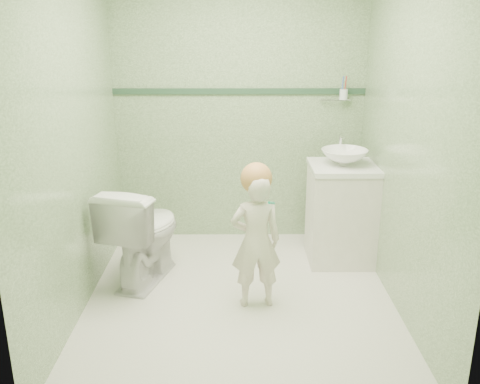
{
  "coord_description": "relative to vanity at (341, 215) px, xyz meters",
  "views": [
    {
      "loc": [
        -0.02,
        -3.39,
        1.93
      ],
      "look_at": [
        0.0,
        0.15,
        0.78
      ],
      "focal_mm": 39.49,
      "sensor_mm": 36.0,
      "label": 1
    }
  ],
  "objects": [
    {
      "name": "ground",
      "position": [
        -0.84,
        -0.7,
        -0.4
      ],
      "size": [
        2.5,
        2.5,
        0.0
      ],
      "primitive_type": "plane",
      "color": "white",
      "rests_on": "ground"
    },
    {
      "name": "room_shell",
      "position": [
        -0.84,
        -0.7,
        0.8
      ],
      "size": [
        2.5,
        2.54,
        2.4
      ],
      "color": "gray",
      "rests_on": "ground"
    },
    {
      "name": "trim_stripe",
      "position": [
        -0.84,
        0.54,
        0.95
      ],
      "size": [
        2.2,
        0.02,
        0.05
      ],
      "primitive_type": "cube",
      "color": "#274631",
      "rests_on": "room_shell"
    },
    {
      "name": "vanity",
      "position": [
        0.0,
        0.0,
        0.0
      ],
      "size": [
        0.52,
        0.5,
        0.8
      ],
      "primitive_type": "cube",
      "color": "silver",
      "rests_on": "ground"
    },
    {
      "name": "counter",
      "position": [
        0.0,
        0.0,
        0.41
      ],
      "size": [
        0.54,
        0.52,
        0.04
      ],
      "primitive_type": "cube",
      "color": "white",
      "rests_on": "vanity"
    },
    {
      "name": "basin",
      "position": [
        0.0,
        0.0,
        0.49
      ],
      "size": [
        0.37,
        0.37,
        0.13
      ],
      "primitive_type": "imported",
      "color": "white",
      "rests_on": "counter"
    },
    {
      "name": "faucet",
      "position": [
        0.0,
        0.19,
        0.57
      ],
      "size": [
        0.03,
        0.13,
        0.18
      ],
      "color": "silver",
      "rests_on": "counter"
    },
    {
      "name": "cup_holder",
      "position": [
        0.05,
        0.48,
        0.93
      ],
      "size": [
        0.26,
        0.07,
        0.21
      ],
      "color": "silver",
      "rests_on": "room_shell"
    },
    {
      "name": "toilet",
      "position": [
        -1.58,
        -0.34,
        -0.01
      ],
      "size": [
        0.64,
        0.86,
        0.78
      ],
      "primitive_type": "imported",
      "rotation": [
        0.0,
        0.0,
        2.86
      ],
      "color": "white",
      "rests_on": "ground"
    },
    {
      "name": "toddler",
      "position": [
        -0.73,
        -0.74,
        0.08
      ],
      "size": [
        0.38,
        0.27,
        0.97
      ],
      "primitive_type": "imported",
      "rotation": [
        0.0,
        0.0,
        3.26
      ],
      "color": "white",
      "rests_on": "ground"
    },
    {
      "name": "hair_cap",
      "position": [
        -0.73,
        -0.72,
        0.53
      ],
      "size": [
        0.21,
        0.21,
        0.21
      ],
      "primitive_type": "sphere",
      "color": "#C78748",
      "rests_on": "toddler"
    },
    {
      "name": "teal_toothbrush",
      "position": [
        -0.64,
        -0.86,
        0.41
      ],
      "size": [
        0.11,
        0.14,
        0.08
      ],
      "color": "#0E946D",
      "rests_on": "toddler"
    }
  ]
}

